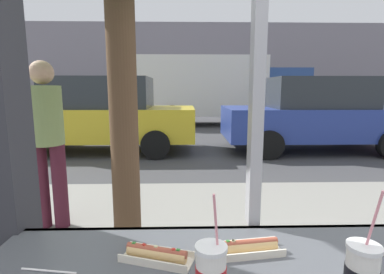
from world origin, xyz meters
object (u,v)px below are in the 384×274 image
at_px(hotdog_tray_far, 157,254).
at_px(pedestrian, 47,135).
at_px(hotdog_tray_near, 248,247).
at_px(box_truck, 215,88).
at_px(soda_cup_right, 211,273).
at_px(parked_car_blue, 314,114).
at_px(soda_cup_left, 362,274).
at_px(parked_car_yellow, 101,115).

relative_size(hotdog_tray_far, pedestrian, 0.16).
xyz_separation_m(hotdog_tray_near, box_truck, (1.08, 11.62, 0.60)).
distance_m(soda_cup_right, parked_car_blue, 7.14).
bearing_deg(soda_cup_left, hotdog_tray_near, 133.46).
distance_m(soda_cup_left, hotdog_tray_far, 0.62).
bearing_deg(soda_cup_left, hotdog_tray_far, 158.78).
height_order(hotdog_tray_near, hotdog_tray_far, same).
bearing_deg(box_truck, parked_car_blue, -70.83).
distance_m(soda_cup_left, parked_car_blue, 6.99).
xyz_separation_m(box_truck, pedestrian, (-2.63, -9.78, -0.48)).
height_order(soda_cup_left, box_truck, box_truck).
xyz_separation_m(soda_cup_left, parked_car_blue, (2.72, 6.44, -0.12)).
bearing_deg(soda_cup_right, box_truck, 84.05).
xyz_separation_m(hotdog_tray_far, parked_car_yellow, (-1.94, 6.22, -0.06)).
bearing_deg(hotdog_tray_near, pedestrian, 130.15).
distance_m(hotdog_tray_near, parked_car_yellow, 6.58).
distance_m(parked_car_yellow, pedestrian, 4.40).
xyz_separation_m(hotdog_tray_far, box_truck, (1.41, 11.66, 0.60)).
bearing_deg(box_truck, soda_cup_right, -95.95).
relative_size(soda_cup_left, soda_cup_right, 1.03).
bearing_deg(soda_cup_left, soda_cup_right, 176.67).
relative_size(soda_cup_right, parked_car_yellow, 0.07).
height_order(hotdog_tray_near, parked_car_blue, parked_car_blue).
relative_size(soda_cup_left, pedestrian, 0.20).
relative_size(parked_car_blue, pedestrian, 2.69).
height_order(parked_car_blue, pedestrian, parked_car_blue).
bearing_deg(hotdog_tray_far, pedestrian, 123.15).
distance_m(soda_cup_left, soda_cup_right, 0.41).
distance_m(parked_car_blue, box_truck, 5.80).
bearing_deg(pedestrian, box_truck, 74.94).
distance_m(hotdog_tray_near, parked_car_blue, 6.86).
distance_m(soda_cup_right, hotdog_tray_near, 0.29).
relative_size(soda_cup_right, pedestrian, 0.20).
bearing_deg(hotdog_tray_far, parked_car_yellow, 107.29).
distance_m(soda_cup_left, hotdog_tray_near, 0.37).
xyz_separation_m(soda_cup_right, parked_car_blue, (3.13, 6.42, -0.12)).
relative_size(soda_cup_right, parked_car_blue, 0.07).
bearing_deg(hotdog_tray_near, soda_cup_left, -46.54).
bearing_deg(pedestrian, soda_cup_left, -49.42).
bearing_deg(pedestrian, parked_car_yellow, 99.28).
relative_size(soda_cup_left, box_truck, 0.05).
relative_size(soda_cup_left, hotdog_tray_far, 1.26).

